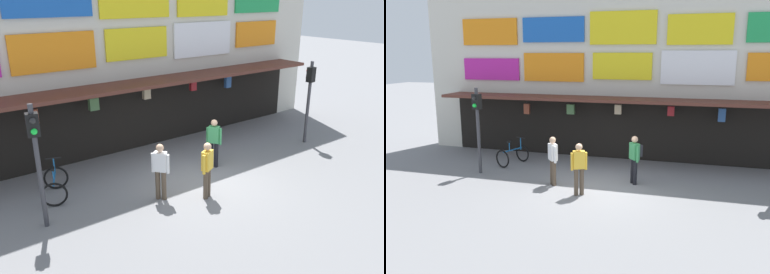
# 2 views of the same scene
# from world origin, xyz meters

# --- Properties ---
(ground_plane) EXTENTS (80.00, 80.00, 0.00)m
(ground_plane) POSITION_xyz_m (0.00, 0.00, 0.00)
(ground_plane) COLOR slate
(shopfront) EXTENTS (18.00, 2.60, 8.00)m
(shopfront) POSITION_xyz_m (-0.00, 4.57, 3.96)
(shopfront) COLOR beige
(shopfront) RESTS_ON ground
(traffic_light_near) EXTENTS (0.32, 0.34, 3.20)m
(traffic_light_near) POSITION_xyz_m (-4.72, 0.51, 2.14)
(traffic_light_near) COLOR #38383D
(traffic_light_near) RESTS_ON ground
(traffic_light_far) EXTENTS (0.31, 0.34, 3.20)m
(traffic_light_far) POSITION_xyz_m (5.43, 0.53, 2.14)
(traffic_light_far) COLOR #38383D
(traffic_light_far) RESTS_ON ground
(bicycle_parked) EXTENTS (1.08, 1.34, 1.05)m
(bicycle_parked) POSITION_xyz_m (-4.02, 1.88, 0.39)
(bicycle_parked) COLOR black
(bicycle_parked) RESTS_ON ground
(pedestrian_in_black) EXTENTS (0.48, 0.36, 1.68)m
(pedestrian_in_black) POSITION_xyz_m (-0.52, -0.72, 0.95)
(pedestrian_in_black) COLOR brown
(pedestrian_in_black) RESTS_ON ground
(pedestrian_in_green) EXTENTS (0.40, 0.43, 1.68)m
(pedestrian_in_green) POSITION_xyz_m (-1.63, -0.01, 0.95)
(pedestrian_in_green) COLOR brown
(pedestrian_in_green) RESTS_ON ground
(pedestrian_in_blue) EXTENTS (0.47, 0.48, 1.68)m
(pedestrian_in_blue) POSITION_xyz_m (1.03, 0.85, 0.98)
(pedestrian_in_blue) COLOR black
(pedestrian_in_blue) RESTS_ON ground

